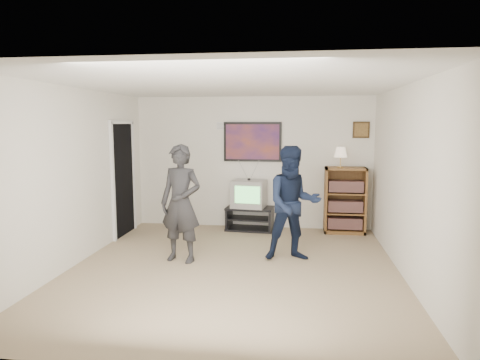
% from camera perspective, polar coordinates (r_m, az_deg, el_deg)
% --- Properties ---
extents(room_shell, '(4.51, 5.00, 2.51)m').
position_cam_1_polar(room_shell, '(6.07, -0.45, 0.49)').
color(room_shell, '#95795F').
rests_on(room_shell, ground).
extents(media_stand, '(0.91, 0.56, 0.44)m').
position_cam_1_polar(media_stand, '(8.09, 1.33, -5.14)').
color(media_stand, black).
rests_on(media_stand, room_shell).
extents(crt_television, '(0.66, 0.58, 0.51)m').
position_cam_1_polar(crt_television, '(8.00, 1.20, -1.83)').
color(crt_television, '#979692').
rests_on(crt_television, media_stand).
extents(bookshelf, '(0.73, 0.42, 1.21)m').
position_cam_1_polar(bookshelf, '(8.07, 13.80, -2.62)').
color(bookshelf, brown).
rests_on(bookshelf, room_shell).
extents(table_lamp, '(0.23, 0.23, 0.37)m').
position_cam_1_polar(table_lamp, '(7.91, 13.27, 2.96)').
color(table_lamp, beige).
rests_on(table_lamp, bookshelf).
extents(person_tall, '(0.70, 0.53, 1.70)m').
position_cam_1_polar(person_tall, '(6.23, -7.89, -3.11)').
color(person_tall, '#242426').
rests_on(person_tall, room_shell).
extents(person_short, '(0.93, 0.79, 1.68)m').
position_cam_1_polar(person_short, '(6.27, 7.08, -3.14)').
color(person_short, black).
rests_on(person_short, room_shell).
extents(controller_left, '(0.04, 0.11, 0.03)m').
position_cam_1_polar(controller_left, '(6.35, -7.05, -0.50)').
color(controller_left, white).
rests_on(controller_left, person_tall).
extents(controller_right, '(0.08, 0.13, 0.04)m').
position_cam_1_polar(controller_right, '(6.51, 7.13, -0.90)').
color(controller_right, white).
rests_on(controller_right, person_short).
extents(poster, '(1.10, 0.03, 0.75)m').
position_cam_1_polar(poster, '(8.14, 1.67, 5.11)').
color(poster, black).
rests_on(poster, room_shell).
extents(air_vent, '(0.28, 0.02, 0.14)m').
position_cam_1_polar(air_vent, '(8.22, -2.16, 7.22)').
color(air_vent, white).
rests_on(air_vent, room_shell).
extents(small_picture, '(0.30, 0.03, 0.30)m').
position_cam_1_polar(small_picture, '(8.18, 15.85, 6.45)').
color(small_picture, '#322210').
rests_on(small_picture, room_shell).
extents(doorway, '(0.03, 0.85, 2.00)m').
position_cam_1_polar(doorway, '(7.91, -15.35, 0.04)').
color(doorway, black).
rests_on(doorway, room_shell).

